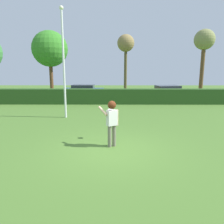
# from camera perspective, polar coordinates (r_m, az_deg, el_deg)

# --- Properties ---
(ground_plane) EXTENTS (60.00, 60.00, 0.00)m
(ground_plane) POSITION_cam_1_polar(r_m,az_deg,el_deg) (8.25, -0.40, -9.69)
(ground_plane) COLOR #486F2A
(person) EXTENTS (0.79, 0.60, 1.78)m
(person) POSITION_cam_1_polar(r_m,az_deg,el_deg) (8.23, -0.08, -1.64)
(person) COLOR #6E6B59
(person) RESTS_ON ground
(frisbee) EXTENTS (0.23, 0.23, 0.08)m
(frisbee) POSITION_cam_1_polar(r_m,az_deg,el_deg) (9.07, -0.42, 0.54)
(frisbee) COLOR white
(lamppost) EXTENTS (0.24, 0.24, 6.35)m
(lamppost) POSITION_cam_1_polar(r_m,az_deg,el_deg) (13.33, -12.52, 13.43)
(lamppost) COLOR silver
(lamppost) RESTS_ON ground
(hedge_row) EXTENTS (25.47, 0.90, 1.25)m
(hedge_row) POSITION_cam_1_polar(r_m,az_deg,el_deg) (18.30, 0.03, 4.08)
(hedge_row) COLOR #274B1B
(hedge_row) RESTS_ON ground
(parked_car_blue) EXTENTS (4.26, 1.93, 1.25)m
(parked_car_blue) POSITION_cam_1_polar(r_m,az_deg,el_deg) (23.02, -7.47, 5.68)
(parked_car_blue) COLOR #263FA5
(parked_car_blue) RESTS_ON ground
(parked_car_red) EXTENTS (4.43, 2.40, 1.25)m
(parked_car_red) POSITION_cam_1_polar(r_m,az_deg,el_deg) (22.46, 14.25, 5.28)
(parked_car_red) COLOR #B21E1E
(parked_car_red) RESTS_ON ground
(bare_elm_tree) EXTENTS (2.12, 2.12, 6.89)m
(bare_elm_tree) POSITION_cam_1_polar(r_m,az_deg,el_deg) (25.76, 22.86, 16.37)
(bare_elm_tree) COLOR brown
(bare_elm_tree) RESTS_ON ground
(maple_tree) EXTENTS (3.80, 3.80, 6.85)m
(maple_tree) POSITION_cam_1_polar(r_m,az_deg,el_deg) (25.25, -15.87, 15.47)
(maple_tree) COLOR brown
(maple_tree) RESTS_ON ground
(birch_tree) EXTENTS (1.90, 1.90, 6.60)m
(birch_tree) POSITION_cam_1_polar(r_m,az_deg,el_deg) (25.51, 3.60, 16.96)
(birch_tree) COLOR brown
(birch_tree) RESTS_ON ground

